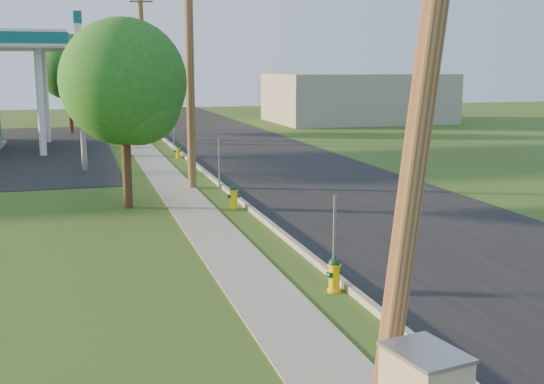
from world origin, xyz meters
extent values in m
plane|color=#38501D|center=(0.00, 0.00, 0.00)|extent=(140.00, 140.00, 0.00)
cube|color=black|center=(4.50, 10.00, 0.01)|extent=(8.00, 120.00, 0.02)
cube|color=gray|center=(0.50, 10.00, 0.07)|extent=(0.15, 120.00, 0.15)
cube|color=gray|center=(-1.25, 10.00, 0.01)|extent=(1.50, 120.00, 0.03)
cylinder|color=brown|center=(-0.60, -1.00, 4.75)|extent=(1.31, 0.32, 9.48)
cylinder|color=brown|center=(-0.60, 17.00, 4.90)|extent=(0.32, 0.32, 9.80)
cylinder|color=brown|center=(-0.60, 35.00, 4.75)|extent=(0.49, 0.32, 9.50)
cube|color=brown|center=(-0.60, 35.00, 8.50)|extent=(1.40, 0.10, 0.12)
cube|color=gray|center=(0.25, 4.20, 1.00)|extent=(0.05, 0.04, 2.00)
cube|color=gray|center=(0.25, 16.00, 1.00)|extent=(0.05, 0.04, 2.00)
cube|color=gray|center=(0.25, 28.20, 1.00)|extent=(0.05, 0.04, 2.00)
cylinder|color=silver|center=(-6.50, 28.70, 2.75)|extent=(0.36, 0.36, 5.50)
cylinder|color=silver|center=(-6.50, 35.30, 2.75)|extent=(0.36, 0.36, 5.50)
cylinder|color=gray|center=(-4.50, 22.50, 2.50)|extent=(0.24, 0.24, 5.00)
cube|color=silver|center=(-4.50, 22.50, 5.80)|extent=(0.30, 2.00, 2.00)
cube|color=#0E595E|center=(-4.50, 22.50, 6.60)|extent=(0.34, 2.04, 0.50)
cube|color=gray|center=(18.00, 45.00, 2.00)|extent=(14.00, 10.00, 4.00)
cylinder|color=#311F11|center=(-3.24, 13.89, 1.58)|extent=(0.30, 0.30, 3.16)
sphere|color=#225712|center=(-3.24, 13.89, 4.11)|extent=(4.04, 4.04, 4.04)
sphere|color=#225712|center=(-2.84, 13.59, 3.48)|extent=(2.78, 2.78, 2.78)
cylinder|color=#311F11|center=(-5.13, 41.30, 1.76)|extent=(0.30, 0.30, 3.52)
sphere|color=#225712|center=(-5.13, 41.30, 4.58)|extent=(4.51, 4.51, 4.51)
sphere|color=#225712|center=(-4.73, 41.00, 3.87)|extent=(3.10, 3.10, 3.10)
cylinder|color=#FABD00|center=(0.20, 4.04, 0.03)|extent=(0.28, 0.28, 0.06)
cylinder|color=#FABD00|center=(0.20, 4.04, 0.30)|extent=(0.22, 0.22, 0.61)
cylinder|color=#FABD00|center=(0.20, 4.04, 0.57)|extent=(0.28, 0.28, 0.04)
sphere|color=#0E3621|center=(0.20, 4.04, 0.61)|extent=(0.23, 0.23, 0.23)
cylinder|color=#0E3621|center=(0.20, 4.04, 0.73)|extent=(0.05, 0.05, 0.06)
cylinder|color=#0E3621|center=(0.25, 3.90, 0.38)|extent=(0.15, 0.15, 0.11)
cylinder|color=#0E3621|center=(0.06, 3.99, 0.38)|extent=(0.13, 0.12, 0.09)
cylinder|color=#0E3621|center=(0.33, 4.09, 0.38)|extent=(0.13, 0.12, 0.09)
cylinder|color=yellow|center=(0.06, 12.74, 0.03)|extent=(0.31, 0.31, 0.07)
cylinder|color=yellow|center=(0.06, 12.74, 0.33)|extent=(0.24, 0.24, 0.66)
cylinder|color=yellow|center=(0.06, 12.74, 0.62)|extent=(0.31, 0.31, 0.04)
sphere|color=#0F3921|center=(0.06, 12.74, 0.66)|extent=(0.25, 0.25, 0.25)
cylinder|color=#0F3921|center=(0.06, 12.74, 0.79)|extent=(0.06, 0.06, 0.07)
cylinder|color=#0F3921|center=(0.04, 12.58, 0.42)|extent=(0.14, 0.15, 0.12)
cylinder|color=#0F3921|center=(-0.09, 12.75, 0.42)|extent=(0.12, 0.11, 0.10)
cylinder|color=#0F3921|center=(0.21, 12.72, 0.42)|extent=(0.12, 0.11, 0.10)
cylinder|color=yellow|center=(0.12, 25.75, 0.03)|extent=(0.27, 0.27, 0.06)
cylinder|color=yellow|center=(0.12, 25.75, 0.29)|extent=(0.21, 0.21, 0.57)
cylinder|color=yellow|center=(0.12, 25.75, 0.54)|extent=(0.27, 0.27, 0.04)
sphere|color=#073916|center=(0.12, 25.75, 0.57)|extent=(0.22, 0.22, 0.22)
cylinder|color=#073916|center=(0.12, 25.75, 0.69)|extent=(0.05, 0.05, 0.06)
cylinder|color=#073916|center=(0.08, 25.62, 0.36)|extent=(0.13, 0.14, 0.11)
cylinder|color=#073916|center=(-0.01, 25.79, 0.36)|extent=(0.12, 0.11, 0.09)
cylinder|color=#073916|center=(0.24, 25.71, 0.36)|extent=(0.12, 0.11, 0.09)
cube|color=gray|center=(-1.20, -2.31, 1.52)|extent=(0.84, 1.01, 0.04)
camera|label=1|loc=(-4.73, -8.54, 4.57)|focal=45.00mm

